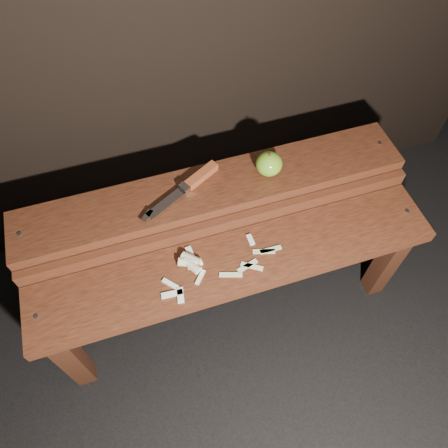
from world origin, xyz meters
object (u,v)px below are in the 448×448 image
object	(u,v)px
bench_front_tier	(236,274)
knife	(192,182)
bench_rear_tier	(214,204)
apple	(269,164)

from	to	relation	value
bench_front_tier	knife	xyz separation A→B (m)	(-0.06, 0.25, 0.16)
bench_front_tier	knife	world-z (taller)	knife
bench_rear_tier	knife	xyz separation A→B (m)	(-0.06, 0.02, 0.10)
apple	knife	size ratio (longest dim) A/B	0.32
bench_rear_tier	knife	size ratio (longest dim) A/B	4.51
bench_rear_tier	apple	xyz separation A→B (m)	(0.18, 0.00, 0.12)
apple	bench_front_tier	bearing A→B (deg)	-127.41
bench_front_tier	apple	xyz separation A→B (m)	(0.18, 0.23, 0.18)
knife	apple	bearing A→B (deg)	-5.06
bench_front_tier	apple	size ratio (longest dim) A/B	14.19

